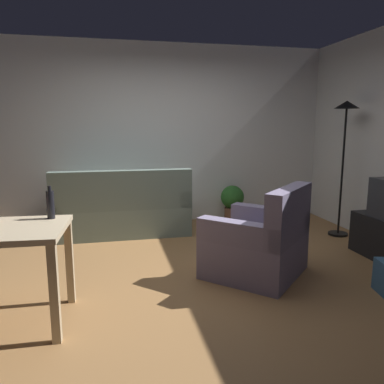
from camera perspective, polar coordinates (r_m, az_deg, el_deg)
ground_plane at (r=4.00m, az=0.14°, el=-12.09°), size 5.20×4.40×0.02m
wall_rear at (r=5.87m, az=-4.56°, el=8.61°), size 5.20×0.10×2.70m
couch at (r=5.34m, az=-10.45°, el=-2.98°), size 1.83×0.84×0.92m
torchiere_lamp at (r=5.43m, az=22.09°, el=8.46°), size 0.32×0.32×1.81m
potted_plant at (r=5.93m, az=6.10°, el=-1.32°), size 0.36×0.36×0.57m
armchair at (r=3.90m, az=10.26°, el=-7.70°), size 1.23×1.23×0.92m
bottle_dark at (r=3.22m, az=-20.56°, el=-1.74°), size 0.06×0.06×0.27m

